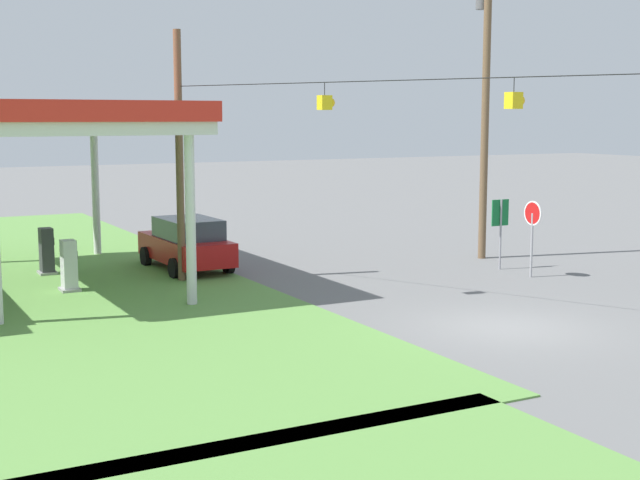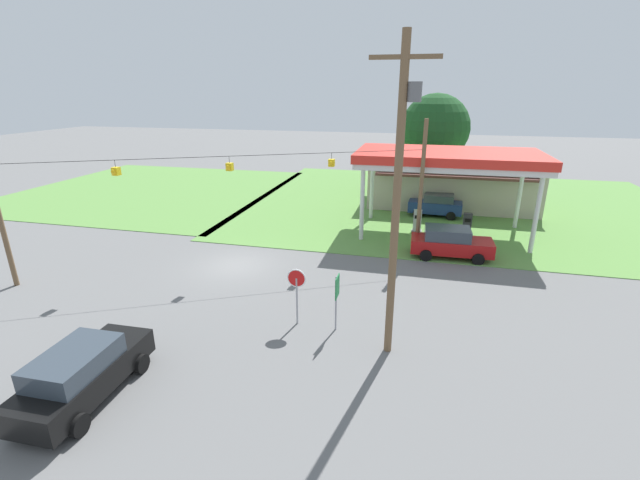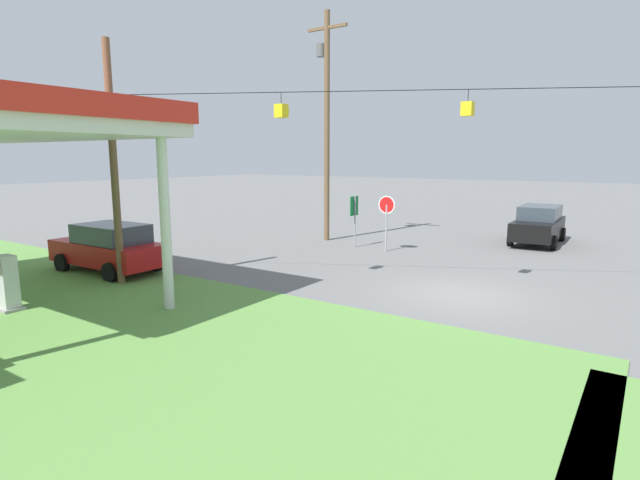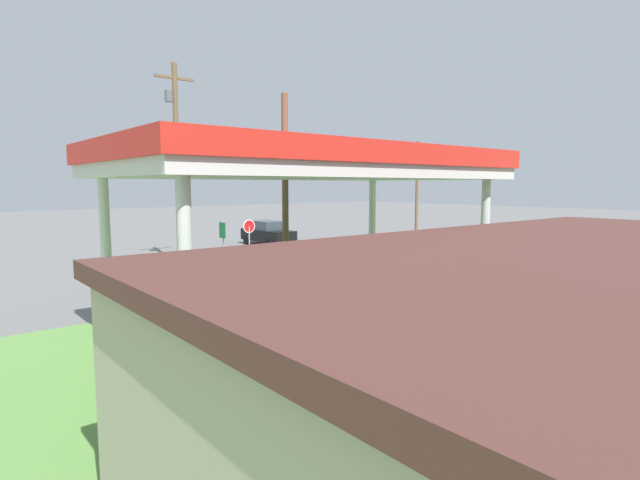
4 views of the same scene
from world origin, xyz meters
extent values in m
plane|color=slate|center=(0.00, 0.00, 0.00)|extent=(160.00, 160.00, 0.00)
cube|color=#5B8E42|center=(13.37, 17.07, 0.02)|extent=(36.00, 28.00, 0.04)
cube|color=#5B8E42|center=(-16.00, 16.00, 0.02)|extent=(24.00, 24.00, 0.04)
cube|color=silver|center=(11.37, 8.54, 4.89)|extent=(11.55, 6.33, 0.35)
cube|color=red|center=(11.37, 8.54, 5.34)|extent=(11.75, 6.53, 0.55)
cylinder|color=silver|center=(6.20, 5.98, 2.36)|extent=(0.28, 0.28, 4.71)
cylinder|color=silver|center=(16.55, 5.98, 2.36)|extent=(0.28, 0.28, 4.71)
cylinder|color=silver|center=(6.20, 11.11, 2.36)|extent=(0.28, 0.28, 4.71)
cylinder|color=silver|center=(16.55, 11.11, 2.36)|extent=(0.28, 0.28, 4.71)
cube|color=#B2A893|center=(12.24, 17.07, 1.67)|extent=(13.36, 7.07, 3.35)
cube|color=#512D28|center=(12.24, 17.07, 3.47)|extent=(13.66, 7.37, 0.24)
cube|color=#512D28|center=(12.24, 13.19, 3.10)|extent=(12.02, 0.70, 0.20)
cube|color=gray|center=(9.73, 8.54, 0.06)|extent=(0.71, 0.56, 0.12)
cube|color=silver|center=(9.73, 8.54, 0.84)|extent=(0.55, 0.40, 1.44)
cube|color=black|center=(9.73, 8.33, 1.13)|extent=(0.39, 0.03, 0.24)
cube|color=gray|center=(13.02, 8.54, 0.06)|extent=(0.71, 0.56, 0.12)
cube|color=#333338|center=(13.02, 8.54, 0.84)|extent=(0.55, 0.40, 1.44)
cube|color=black|center=(13.02, 8.33, 1.13)|extent=(0.39, 0.03, 0.24)
cube|color=#AD1414|center=(11.79, 4.15, 0.73)|extent=(4.68, 1.96, 0.79)
cube|color=#333D47|center=(11.52, 4.15, 1.46)|extent=(2.59, 1.76, 0.67)
cylinder|color=black|center=(13.21, 5.13, 0.34)|extent=(0.68, 0.24, 0.68)
cylinder|color=black|center=(13.25, 3.24, 0.34)|extent=(0.68, 0.24, 0.68)
cylinder|color=black|center=(10.33, 5.07, 0.34)|extent=(0.68, 0.24, 0.68)
cylinder|color=black|center=(10.38, 3.18, 0.34)|extent=(0.68, 0.24, 0.68)
cube|color=navy|center=(10.98, 12.94, 0.77)|extent=(4.11, 2.10, 0.86)
cube|color=#333D47|center=(11.22, 12.92, 1.48)|extent=(2.31, 1.84, 0.57)
cylinder|color=black|center=(9.68, 12.07, 0.34)|extent=(0.69, 0.26, 0.68)
cylinder|color=black|center=(9.80, 13.96, 0.34)|extent=(0.69, 0.26, 0.68)
cylinder|color=black|center=(12.16, 11.91, 0.34)|extent=(0.69, 0.26, 0.68)
cylinder|color=black|center=(12.28, 13.80, 0.34)|extent=(0.69, 0.26, 0.68)
cube|color=black|center=(-0.14, -11.25, 0.76)|extent=(1.96, 4.84, 0.85)
cube|color=#333D47|center=(-0.13, -11.54, 1.52)|extent=(1.76, 2.68, 0.66)
cylinder|color=black|center=(-1.11, -9.79, 0.34)|extent=(0.24, 0.68, 0.68)
cylinder|color=black|center=(0.77, -9.75, 0.34)|extent=(0.24, 0.68, 0.68)
cylinder|color=black|center=(-1.05, -12.76, 0.34)|extent=(0.24, 0.68, 0.68)
cylinder|color=black|center=(0.84, -12.72, 0.34)|extent=(0.24, 0.68, 0.68)
cylinder|color=#99999E|center=(5.14, -5.29, 1.05)|extent=(0.08, 0.08, 2.10)
cylinder|color=white|center=(5.14, -5.29, 2.10)|extent=(0.80, 0.03, 0.80)
cylinder|color=red|center=(5.14, -5.29, 2.10)|extent=(0.70, 0.03, 0.70)
cylinder|color=gray|center=(6.81, -5.38, 1.20)|extent=(0.07, 0.07, 2.40)
cube|color=#146B33|center=(6.86, -5.38, 1.95)|extent=(0.04, 0.70, 0.90)
cylinder|color=brown|center=(9.04, -6.37, 5.56)|extent=(0.28, 0.28, 11.12)
cube|color=brown|center=(9.04, -6.37, 10.32)|extent=(2.20, 0.14, 0.14)
cylinder|color=#59595B|center=(9.39, -6.37, 9.32)|extent=(0.44, 0.44, 0.60)
cylinder|color=brown|center=(9.81, 5.00, 3.93)|extent=(0.24, 0.24, 7.85)
cylinder|color=black|center=(0.00, 0.00, 6.13)|extent=(19.63, 10.02, 0.02)
cylinder|color=black|center=(-4.90, -2.50, 5.95)|extent=(0.02, 0.02, 0.35)
cube|color=yellow|center=(-4.90, -2.50, 5.58)|extent=(0.32, 0.32, 0.40)
sphere|color=yellow|center=(-4.90, -2.67, 5.58)|extent=(0.28, 0.28, 0.28)
cylinder|color=black|center=(0.00, 0.00, 5.95)|extent=(0.02, 0.02, 0.35)
cube|color=yellow|center=(0.00, 0.00, 5.58)|extent=(0.32, 0.32, 0.40)
sphere|color=yellow|center=(0.00, -0.17, 5.58)|extent=(0.28, 0.28, 0.28)
cylinder|color=black|center=(4.90, 2.50, 5.95)|extent=(0.02, 0.02, 0.35)
cube|color=yellow|center=(4.90, 2.50, 5.58)|extent=(0.32, 0.32, 0.40)
sphere|color=yellow|center=(4.90, 2.33, 5.58)|extent=(0.28, 0.28, 0.28)
cylinder|color=#4C3828|center=(10.70, 25.61, 1.42)|extent=(0.44, 0.44, 2.83)
sphere|color=#19471E|center=(10.70, 25.61, 5.61)|extent=(6.95, 6.95, 6.95)
camera|label=1|loc=(-16.84, 14.28, 5.19)|focal=50.00mm
camera|label=2|loc=(9.81, -20.57, 9.40)|focal=24.00mm
camera|label=3|loc=(-4.75, 14.75, 4.19)|focal=28.00mm
camera|label=4|loc=(20.61, 20.18, 4.53)|focal=28.00mm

